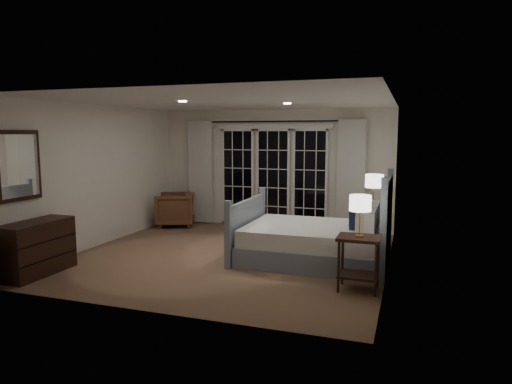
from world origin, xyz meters
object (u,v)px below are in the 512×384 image
(nightstand_left, at_px, (359,255))
(lamp_right, at_px, (374,181))
(lamp_left, at_px, (360,204))
(dresser, at_px, (37,248))
(bed, at_px, (317,240))
(armchair, at_px, (175,209))
(nightstand_right, at_px, (373,222))

(nightstand_left, height_order, lamp_right, lamp_right)
(lamp_left, distance_m, dresser, 4.55)
(bed, relative_size, lamp_right, 3.74)
(lamp_right, bearing_deg, dresser, -144.36)
(bed, bearing_deg, lamp_right, 57.43)
(armchair, bearing_deg, dresser, -25.02)
(armchair, relative_size, dresser, 0.74)
(nightstand_right, bearing_deg, dresser, -144.36)
(bed, height_order, lamp_right, bed)
(lamp_left, bearing_deg, nightstand_left, 90.00)
(dresser, bearing_deg, bed, 28.34)
(bed, xyz_separation_m, lamp_right, (0.76, 1.19, 0.84))
(bed, xyz_separation_m, lamp_left, (0.77, -1.17, 0.79))
(nightstand_left, bearing_deg, dresser, -169.78)
(nightstand_left, height_order, nightstand_right, nightstand_left)
(nightstand_left, bearing_deg, armchair, 145.60)
(bed, relative_size, dresser, 2.10)
(lamp_left, bearing_deg, bed, 123.45)
(lamp_right, xyz_separation_m, dresser, (-4.41, -3.16, -0.79))
(nightstand_right, relative_size, armchair, 0.86)
(nightstand_left, bearing_deg, nightstand_right, 90.25)
(nightstand_left, relative_size, nightstand_right, 1.02)
(nightstand_left, xyz_separation_m, dresser, (-4.42, -0.80, -0.08))
(nightstand_right, bearing_deg, lamp_left, -89.75)
(nightstand_left, relative_size, lamp_left, 1.32)
(nightstand_left, distance_m, dresser, 4.49)
(nightstand_right, relative_size, lamp_left, 1.29)
(nightstand_left, xyz_separation_m, armchair, (-4.24, 2.90, -0.10))
(nightstand_left, distance_m, lamp_right, 2.47)
(bed, height_order, nightstand_right, bed)
(lamp_right, bearing_deg, armchair, 172.74)
(armchair, bearing_deg, nightstand_right, 60.52)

